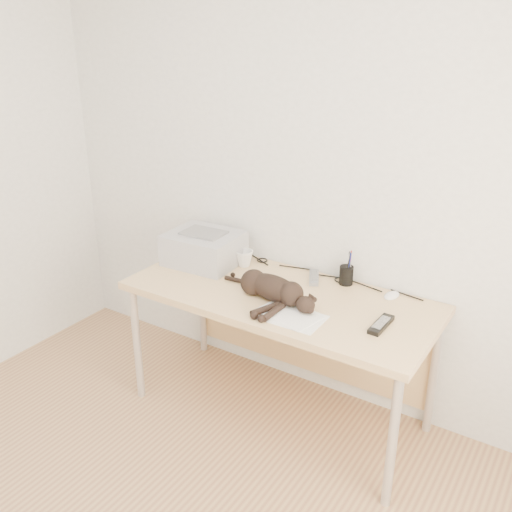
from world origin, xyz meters
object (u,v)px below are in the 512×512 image
Objects in this scene: mouse at (392,293)px; printer at (204,248)px; pen_cup at (346,275)px; cat at (270,289)px; desk at (287,310)px; mug at (244,258)px.

printer is at bearing -160.33° from mouse.
mouse is at bearing -2.44° from pen_cup.
desk is at bearing 96.09° from cat.
cat is 0.44m from mug.
mouse is at bearing 21.24° from desk.
printer is 2.20× the size of pen_cup.
cat is at bearing -39.09° from mug.
mouse is (0.50, 0.36, -0.04)m from cat.
desk is 8.48× the size of pen_cup.
pen_cup reaches higher than mug.
mug is at bearing 149.75° from cat.
mouse is (0.85, 0.08, -0.03)m from mug.
printer is at bearing -167.66° from pen_cup.
printer reaches higher than desk.
printer is (-0.57, 0.03, 0.22)m from desk.
cat is 3.17× the size of pen_cup.
desk is at bearing -139.28° from pen_cup.
cat is at bearing -92.75° from desk.
pen_cup is (0.81, 0.18, -0.04)m from printer.
mouse reaches higher than desk.
desk is 0.26m from cat.
printer is 4.12× the size of mug.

